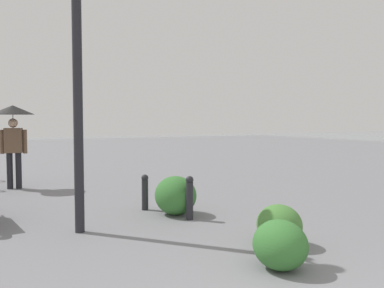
{
  "coord_description": "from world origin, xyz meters",
  "views": [
    {
      "loc": [
        -1.62,
        2.18,
        1.66
      ],
      "look_at": [
        9.07,
        -3.27,
        0.97
      ],
      "focal_mm": 37.97,
      "sensor_mm": 36.0,
      "label": 1
    }
  ],
  "objects": [
    {
      "name": "lamppost",
      "position": [
        4.44,
        0.96,
        2.78
      ],
      "size": [
        0.98,
        0.28,
        4.19
      ],
      "color": "#232328",
      "rests_on": "ground"
    },
    {
      "name": "shrub_low",
      "position": [
        2.59,
        -1.27,
        0.27
      ],
      "size": [
        0.64,
        0.58,
        0.55
      ],
      "color": "#477F38",
      "rests_on": "ground"
    },
    {
      "name": "shrub_wide",
      "position": [
        4.82,
        -0.78,
        0.34
      ],
      "size": [
        0.8,
        0.72,
        0.68
      ],
      "color": "#387533",
      "rests_on": "ground"
    },
    {
      "name": "bollard_near",
      "position": [
        4.38,
        -0.84,
        0.38
      ],
      "size": [
        0.13,
        0.13,
        0.74
      ],
      "color": "#232328",
      "rests_on": "ground"
    },
    {
      "name": "bollard_mid",
      "position": [
        5.43,
        -0.43,
        0.35
      ],
      "size": [
        0.13,
        0.13,
        0.66
      ],
      "color": "#232328",
      "rests_on": "ground"
    },
    {
      "name": "pedestrian",
      "position": [
        9.08,
        1.58,
        1.6
      ],
      "size": [
        1.0,
        1.0,
        2.03
      ],
      "color": "black",
      "rests_on": "ground"
    },
    {
      "name": "shrub_round",
      "position": [
        1.89,
        -0.71,
        0.28
      ],
      "size": [
        0.65,
        0.59,
        0.56
      ],
      "color": "#387533",
      "rests_on": "ground"
    }
  ]
}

